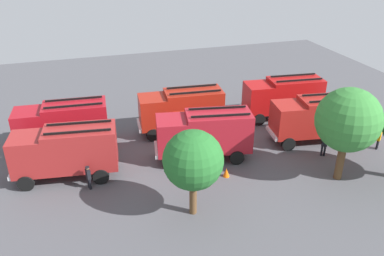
# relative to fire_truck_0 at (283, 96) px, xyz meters

# --- Properties ---
(ground_plane) EXTENTS (56.07, 56.07, 0.00)m
(ground_plane) POSITION_rel_fire_truck_0_xyz_m (9.51, 2.47, -2.15)
(ground_plane) COLOR #4C4C51
(fire_truck_0) EXTENTS (7.41, 3.35, 3.88)m
(fire_truck_0) POSITION_rel_fire_truck_0_xyz_m (0.00, 0.00, 0.00)
(fire_truck_0) COLOR #AA1011
(fire_truck_0) RESTS_ON ground
(fire_truck_1) EXTENTS (7.37, 3.22, 3.88)m
(fire_truck_1) POSITION_rel_fire_truck_0_xyz_m (9.72, 0.13, 0.00)
(fire_truck_1) COLOR #9D1E11
(fire_truck_1) RESTS_ON ground
(fire_truck_2) EXTENTS (7.35, 3.17, 3.88)m
(fire_truck_2) POSITION_rel_fire_truck_0_xyz_m (19.39, 0.10, 0.00)
(fire_truck_2) COLOR #A2121B
(fire_truck_2) RESTS_ON ground
(fire_truck_3) EXTENTS (7.47, 3.57, 3.88)m
(fire_truck_3) POSITION_rel_fire_truck_0_xyz_m (-0.24, 4.96, 0.00)
(fire_truck_3) COLOR #A21D18
(fire_truck_3) RESTS_ON ground
(fire_truck_4) EXTENTS (7.51, 3.74, 3.88)m
(fire_truck_4) POSITION_rel_fire_truck_0_xyz_m (9.30, 4.95, 0.00)
(fire_truck_4) COLOR #A41823
(fire_truck_4) RESTS_ON ground
(fire_truck_5) EXTENTS (7.45, 3.50, 3.88)m
(fire_truck_5) POSITION_rel_fire_truck_0_xyz_m (19.23, 4.64, 0.00)
(fire_truck_5) COLOR maroon
(fire_truck_5) RESTS_ON ground
(firefighter_0) EXTENTS (0.48, 0.45, 1.67)m
(firefighter_0) POSITION_rel_fire_truck_0_xyz_m (-4.35, 7.68, -1.22)
(firefighter_0) COLOR black
(firefighter_0) RESTS_ON ground
(firefighter_1) EXTENTS (0.35, 0.47, 1.71)m
(firefighter_1) POSITION_rel_fire_truck_0_xyz_m (17.98, 6.52, -1.20)
(firefighter_1) COLOR black
(firefighter_1) RESTS_ON ground
(firefighter_2) EXTENTS (0.48, 0.43, 1.84)m
(firefighter_2) POSITION_rel_fire_truck_0_xyz_m (0.43, 7.36, -1.11)
(firefighter_2) COLOR black
(firefighter_2) RESTS_ON ground
(tree_1) EXTENTS (4.31, 4.31, 6.68)m
(tree_1) POSITION_rel_fire_truck_0_xyz_m (1.21, 10.36, 2.34)
(tree_1) COLOR brown
(tree_1) RESTS_ON ground
(tree_2) EXTENTS (3.59, 3.59, 5.56)m
(tree_2) POSITION_rel_fire_truck_0_xyz_m (12.08, 11.04, 1.59)
(tree_2) COLOR brown
(tree_2) RESTS_ON ground
(traffic_cone_0) EXTENTS (0.46, 0.46, 0.66)m
(traffic_cone_0) POSITION_rel_fire_truck_0_xyz_m (8.63, 7.88, -1.82)
(traffic_cone_0) COLOR #F2600C
(traffic_cone_0) RESTS_ON ground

